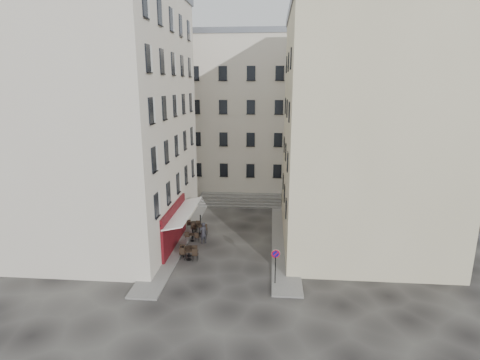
# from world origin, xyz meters

# --- Properties ---
(ground) EXTENTS (90.00, 90.00, 0.00)m
(ground) POSITION_xyz_m (0.00, 0.00, 0.00)
(ground) COLOR black
(ground) RESTS_ON ground
(sidewalk_left) EXTENTS (2.00, 22.00, 0.12)m
(sidewalk_left) POSITION_xyz_m (-4.50, 4.00, 0.06)
(sidewalk_left) COLOR slate
(sidewalk_left) RESTS_ON ground
(sidewalk_right) EXTENTS (2.00, 18.00, 0.12)m
(sidewalk_right) POSITION_xyz_m (4.50, 3.00, 0.06)
(sidewalk_right) COLOR slate
(sidewalk_right) RESTS_ON ground
(building_left) EXTENTS (12.20, 16.20, 20.60)m
(building_left) POSITION_xyz_m (-10.50, 3.00, 10.31)
(building_left) COLOR beige
(building_left) RESTS_ON ground
(building_right) EXTENTS (12.20, 14.20, 18.60)m
(building_right) POSITION_xyz_m (10.50, 3.50, 9.31)
(building_right) COLOR #BCB18C
(building_right) RESTS_ON ground
(building_back) EXTENTS (18.20, 10.20, 18.60)m
(building_back) POSITION_xyz_m (-1.00, 19.00, 9.31)
(building_back) COLOR beige
(building_back) RESTS_ON ground
(cafe_storefront) EXTENTS (1.74, 7.30, 3.50)m
(cafe_storefront) POSITION_xyz_m (-4.32, 1.00, 1.88)
(cafe_storefront) COLOR #460A10
(cafe_storefront) RESTS_ON ground
(stone_steps) EXTENTS (9.00, 3.15, 0.80)m
(stone_steps) POSITION_xyz_m (0.00, 12.57, 0.40)
(stone_steps) COLOR #5B5956
(stone_steps) RESTS_ON ground
(bollard_near) EXTENTS (0.12, 0.12, 0.98)m
(bollard_near) POSITION_xyz_m (-3.25, -1.00, 0.53)
(bollard_near) COLOR black
(bollard_near) RESTS_ON ground
(bollard_mid) EXTENTS (0.12, 0.12, 0.98)m
(bollard_mid) POSITION_xyz_m (-3.25, 2.50, 0.53)
(bollard_mid) COLOR black
(bollard_mid) RESTS_ON ground
(bollard_far) EXTENTS (0.12, 0.12, 0.98)m
(bollard_far) POSITION_xyz_m (-3.25, 6.00, 0.53)
(bollard_far) COLOR black
(bollard_far) RESTS_ON ground
(no_parking_sign) EXTENTS (0.56, 0.15, 2.48)m
(no_parking_sign) POSITION_xyz_m (3.72, -4.44, 1.76)
(no_parking_sign) COLOR black
(no_parking_sign) RESTS_ON ground
(bistro_table_a) EXTENTS (1.40, 0.66, 0.99)m
(bistro_table_a) POSITION_xyz_m (-2.71, -1.42, 0.50)
(bistro_table_a) COLOR black
(bistro_table_a) RESTS_ON ground
(bistro_table_b) EXTENTS (1.39, 0.65, 0.97)m
(bistro_table_b) POSITION_xyz_m (-2.83, -0.78, 0.50)
(bistro_table_b) COLOR black
(bistro_table_b) RESTS_ON ground
(bistro_table_c) EXTENTS (1.18, 0.55, 0.83)m
(bistro_table_c) POSITION_xyz_m (-3.19, 2.03, 0.42)
(bistro_table_c) COLOR black
(bistro_table_c) RESTS_ON ground
(bistro_table_d) EXTENTS (1.42, 0.67, 1.00)m
(bistro_table_d) POSITION_xyz_m (-2.87, 3.65, 0.51)
(bistro_table_d) COLOR black
(bistro_table_d) RESTS_ON ground
(bistro_table_e) EXTENTS (1.29, 0.60, 0.91)m
(bistro_table_e) POSITION_xyz_m (-3.60, 4.67, 0.46)
(bistro_table_e) COLOR black
(bistro_table_e) RESTS_ON ground
(pedestrian) EXTENTS (0.80, 0.75, 1.83)m
(pedestrian) POSITION_xyz_m (-2.20, 1.77, 0.91)
(pedestrian) COLOR black
(pedestrian) RESTS_ON ground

